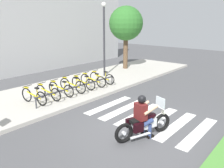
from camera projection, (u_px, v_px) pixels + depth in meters
ground_plane at (138, 132)px, 7.75m from camera, size 48.00×48.00×0.00m
sidewalk at (45, 96)px, 11.16m from camera, size 24.00×4.40×0.15m
crosswalk_stripe_0 at (199, 132)px, 7.68m from camera, size 2.80×0.40×0.01m
crosswalk_stripe_1 at (176, 126)px, 8.18m from camera, size 2.80×0.40×0.01m
crosswalk_stripe_2 at (157, 120)px, 8.68m from camera, size 2.80×0.40×0.01m
crosswalk_stripe_3 at (139, 114)px, 9.18m from camera, size 2.80×0.40×0.01m
crosswalk_stripe_4 at (123, 109)px, 9.68m from camera, size 2.80×0.40×0.01m
crosswalk_stripe_5 at (109, 105)px, 10.18m from camera, size 2.80×0.40×0.01m
motorcycle at (144, 124)px, 7.30m from camera, size 2.07×0.95×1.24m
rider at (143, 113)px, 7.16m from camera, size 0.74×0.68×1.44m
bicycle_0 at (34, 96)px, 9.82m from camera, size 0.48×1.58×0.77m
bicycle_1 at (48, 92)px, 10.35m from camera, size 0.48×1.58×0.75m
bicycle_2 at (61, 89)px, 10.88m from camera, size 0.48×1.62×0.75m
bicycle_3 at (72, 85)px, 11.40m from camera, size 0.48×1.68×0.80m
bicycle_4 at (83, 83)px, 11.93m from camera, size 0.48×1.56×0.75m
bicycle_5 at (93, 80)px, 12.45m from camera, size 0.48×1.71×0.75m
bicycle_6 at (102, 78)px, 12.98m from camera, size 0.48×1.67×0.74m
bike_rack at (80, 86)px, 11.03m from camera, size 4.90×0.07×0.49m
street_lamp at (104, 34)px, 14.18m from camera, size 0.28×0.28×4.70m
tree_near_rack at (126, 24)px, 16.31m from camera, size 2.43×2.43×4.65m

